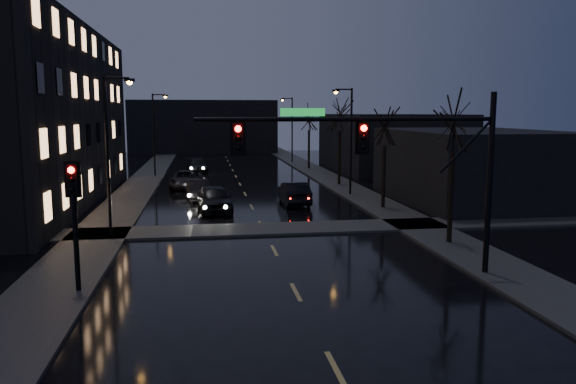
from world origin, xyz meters
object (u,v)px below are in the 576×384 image
object	(u,v)px
oncoming_car_b	(198,190)
lead_car	(294,193)
oncoming_car_a	(214,199)
oncoming_car_c	(186,179)
oncoming_car_d	(197,166)

from	to	relation	value
oncoming_car_b	lead_car	distance (m)	7.14
oncoming_car_a	lead_car	bearing A→B (deg)	15.94
oncoming_car_a	oncoming_car_b	world-z (taller)	oncoming_car_a
oncoming_car_a	oncoming_car_b	size ratio (longest dim) A/B	1.13
lead_car	oncoming_car_c	bearing A→B (deg)	-52.70
oncoming_car_a	oncoming_car_c	xyz separation A→B (m)	(-2.06, 11.33, -0.10)
lead_car	oncoming_car_d	bearing A→B (deg)	-74.40
oncoming_car_d	oncoming_car_b	bearing A→B (deg)	-95.24
oncoming_car_a	oncoming_car_c	distance (m)	11.52
oncoming_car_c	lead_car	world-z (taller)	lead_car
oncoming_car_d	lead_car	xyz separation A→B (m)	(6.69, -21.81, 0.08)
oncoming_car_b	oncoming_car_d	bearing A→B (deg)	85.11
oncoming_car_c	oncoming_car_d	xyz separation A→B (m)	(0.78, 12.51, -0.05)
oncoming_car_c	lead_car	xyz separation A→B (m)	(7.47, -9.31, 0.04)
oncoming_car_b	lead_car	bearing A→B (deg)	-30.86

